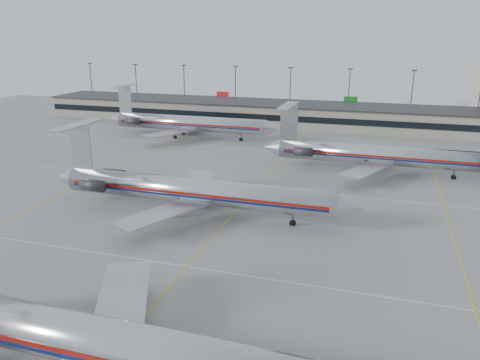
% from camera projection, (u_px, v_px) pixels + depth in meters
% --- Properties ---
extents(ground, '(260.00, 260.00, 0.00)m').
position_uv_depth(ground, '(145.00, 315.00, 44.19)').
color(ground, gray).
rests_on(ground, ground).
extents(apron_markings, '(160.00, 0.15, 0.02)m').
position_uv_depth(apron_markings, '(187.00, 266.00, 53.29)').
color(apron_markings, silver).
rests_on(apron_markings, ground).
extents(terminal, '(162.00, 17.00, 6.25)m').
position_uv_depth(terminal, '(311.00, 115.00, 132.43)').
color(terminal, gray).
rests_on(terminal, ground).
extents(light_mast_row, '(163.60, 0.40, 15.28)m').
position_uv_depth(light_mast_row, '(319.00, 90.00, 143.56)').
color(light_mast_row, '#38383D').
rests_on(light_mast_row, ground).
extents(jet_foreground, '(48.28, 28.43, 12.64)m').
position_uv_depth(jet_foreground, '(84.00, 338.00, 34.98)').
color(jet_foreground, silver).
rests_on(jet_foreground, ground).
extents(jet_second_row, '(47.70, 28.09, 12.49)m').
position_uv_depth(jet_second_row, '(190.00, 190.00, 67.88)').
color(jet_second_row, silver).
rests_on(jet_second_row, ground).
extents(jet_third_row, '(45.04, 27.70, 12.32)m').
position_uv_depth(jet_third_row, '(375.00, 154.00, 87.92)').
color(jet_third_row, silver).
rests_on(jet_third_row, ground).
extents(jet_back_row, '(46.25, 28.45, 12.65)m').
position_uv_depth(jet_back_row, '(186.00, 123.00, 117.96)').
color(jet_back_row, silver).
rests_on(jet_back_row, ground).
extents(belt_loader, '(4.19, 2.39, 2.15)m').
position_uv_depth(belt_loader, '(122.00, 359.00, 37.29)').
color(belt_loader, '#A1A1A1').
rests_on(belt_loader, ground).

